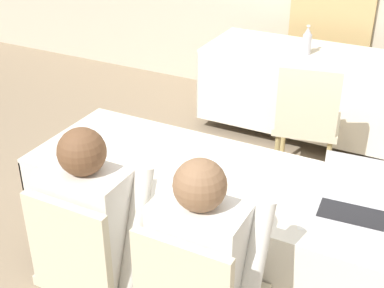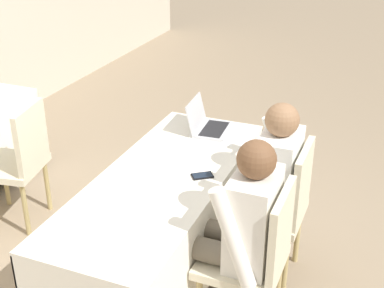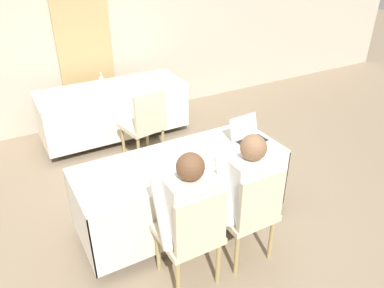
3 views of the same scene
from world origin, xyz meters
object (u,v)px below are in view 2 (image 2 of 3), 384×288
Objects in this scene: laptop at (209,125)px; cell_phone at (202,176)px; person_checkered_shirt at (238,226)px; person_white_shirt at (265,180)px; chair_near_left at (256,255)px; chair_far_spare at (19,159)px; chair_near_right at (280,205)px.

laptop reaches higher than cell_phone.
cell_phone is 0.49m from person_checkered_shirt.
cell_phone is at bearing -62.48° from person_white_shirt.
person_white_shirt is (0.18, -0.34, -0.05)m from cell_phone.
chair_near_left is 1.00× the size of chair_far_spare.
person_white_shirt is (-0.46, -0.54, -0.09)m from laptop.
chair_near_left and chair_near_right have the same top height.
person_white_shirt is at bearing -90.00° from chair_near_right.
chair_near_right and chair_far_spare have the same top height.
chair_far_spare is (0.43, 1.89, 0.00)m from chair_near_left.
cell_phone is at bearing -166.98° from laptop.
laptop reaches higher than chair_far_spare.
chair_far_spare is (0.07, 1.45, -0.21)m from cell_phone.
person_white_shirt is at bearing -180.00° from person_checkered_shirt.
person_white_shirt is (0.00, 0.10, 0.16)m from chair_near_right.
person_checkered_shirt is 1.00× the size of person_white_shirt.
chair_near_left is (-0.99, -0.64, -0.25)m from laptop.
person_white_shirt reaches higher than laptop.
person_checkered_shirt is (-0.00, 0.10, 0.16)m from chair_near_left.
cell_phone is 0.52m from chair_near_right.
person_white_shirt is at bearing -168.81° from chair_near_left.
laptop is at bearing -130.50° from person_white_shirt.
chair_near_left is at bearing 66.61° from chair_far_spare.
laptop is 0.83m from chair_near_right.
laptop is 1.39m from chair_far_spare.
chair_near_left and chair_far_spare have the same top height.
chair_near_right is 1.00× the size of chair_far_spare.
person_white_shirt is (0.10, -1.79, 0.16)m from chair_far_spare.
person_checkered_shirt is at bearing -11.19° from chair_near_right.
chair_far_spare is 0.78× the size of person_checkered_shirt.
chair_far_spare reaches higher than cell_phone.
chair_near_left is (-0.35, -0.44, -0.21)m from cell_phone.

